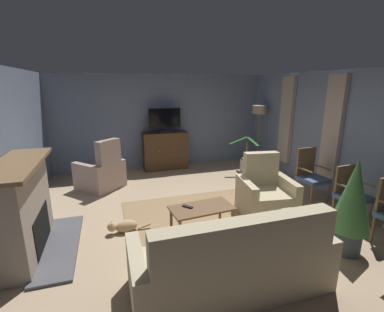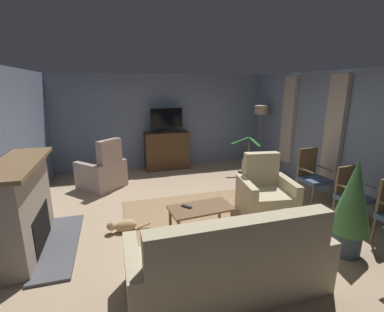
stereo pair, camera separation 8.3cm
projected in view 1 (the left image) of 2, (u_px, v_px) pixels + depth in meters
The scene contains 20 objects.
ground_plane at pixel (199, 215), 4.93m from camera, with size 6.44×7.01×0.04m, color tan.
wall_back at pixel (162, 121), 7.61m from camera, with size 6.44×0.10×2.55m, color slate.
wall_right_with_window at pixel (339, 136), 5.46m from camera, with size 0.10×7.01×2.55m, color slate.
curtain_panel_near at pixel (333, 129), 5.46m from camera, with size 0.10×0.44×2.14m, color #B2A393.
curtain_panel_far at pixel (286, 120), 6.85m from camera, with size 0.10×0.44×2.14m, color #B2A393.
rug_central at pixel (196, 215), 4.84m from camera, with size 2.48×1.90×0.01m, color #8E704C.
fireplace at pixel (23, 211), 3.65m from camera, with size 0.90×1.71×1.30m.
tv_cabinet at pixel (165, 151), 7.48m from camera, with size 1.20×0.49×1.03m.
television at pixel (165, 120), 7.21m from camera, with size 0.86×0.20×0.65m.
coffee_table at pixel (202, 210), 4.18m from camera, with size 1.01×0.59×0.44m.
tv_remote at pixel (188, 207), 4.16m from camera, with size 0.17×0.05×0.02m, color black.
sofa_floral at pixel (233, 265), 3.00m from camera, with size 2.23×0.90×1.02m.
armchair_beside_cabinet at pixel (265, 195), 4.86m from camera, with size 1.00×0.94×1.08m.
armchair_in_far_corner at pixel (102, 173), 6.07m from camera, with size 1.16×1.16×1.15m.
side_chair_nearest_door at pixel (350, 192), 4.55m from camera, with size 0.50×0.48×0.95m.
side_chair_mid_row at pixel (310, 174), 5.43m from camera, with size 0.53×0.52×1.05m.
potted_plant_on_hearth_side at pixel (353, 202), 3.62m from camera, with size 0.52×0.52×1.35m.
potted_plant_tall_palm_by_window at pixel (246, 163), 7.26m from camera, with size 0.88×0.91×0.95m.
cat at pixel (124, 226), 4.28m from camera, with size 0.68×0.22×0.21m.
floor_lamp at pixel (259, 116), 7.55m from camera, with size 0.39×0.39×1.72m.
Camera 1 is at (-1.47, -4.25, 2.26)m, focal length 25.37 mm.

